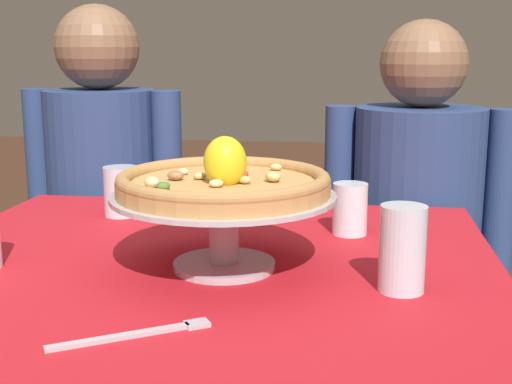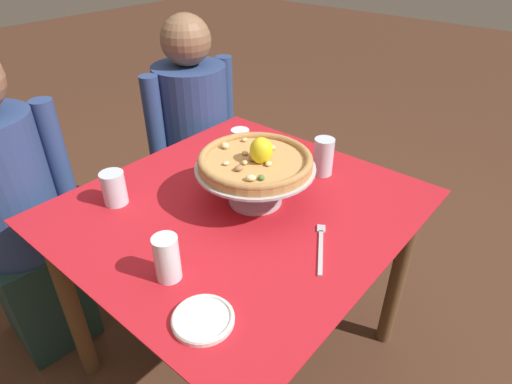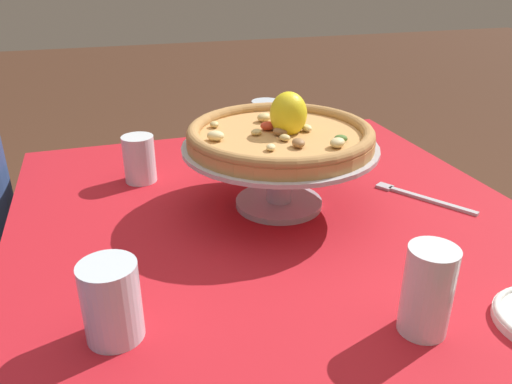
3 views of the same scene
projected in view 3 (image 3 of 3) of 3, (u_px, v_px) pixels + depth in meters
dining_table at (275, 269)px, 1.01m from camera, size 1.05×0.98×0.74m
pizza_stand at (280, 163)px, 0.97m from camera, size 0.37×0.37×0.13m
pizza at (281, 134)px, 0.95m from camera, size 0.35×0.35×0.10m
water_glass_side_right at (266, 130)px, 1.25m from camera, size 0.07×0.07×0.13m
water_glass_side_left at (427, 296)px, 0.65m from camera, size 0.07×0.07×0.13m
water_glass_back_left at (112, 306)px, 0.64m from camera, size 0.08×0.08×0.11m
water_glass_back_right at (140, 162)px, 1.10m from camera, size 0.07×0.07×0.10m
dinner_fork at (419, 197)px, 1.04m from camera, size 0.19×0.13×0.01m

